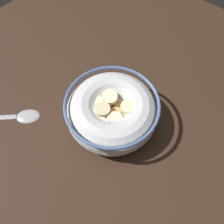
# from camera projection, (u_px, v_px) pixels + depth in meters

# --- Properties ---
(ground_plane) EXTENTS (0.92, 0.92, 0.02)m
(ground_plane) POSITION_uv_depth(u_px,v_px,m) (112.00, 122.00, 0.43)
(ground_plane) COLOR #332116
(cereal_bowl) EXTENTS (0.17, 0.17, 0.06)m
(cereal_bowl) POSITION_uv_depth(u_px,v_px,m) (112.00, 111.00, 0.39)
(cereal_bowl) COLOR silver
(cereal_bowl) RESTS_ON ground_plane
(spoon) EXTENTS (0.14, 0.13, 0.01)m
(spoon) POSITION_uv_depth(u_px,v_px,m) (16.00, 116.00, 0.42)
(spoon) COLOR #A5A5AD
(spoon) RESTS_ON ground_plane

